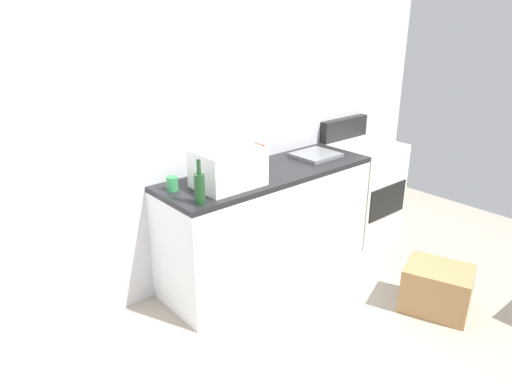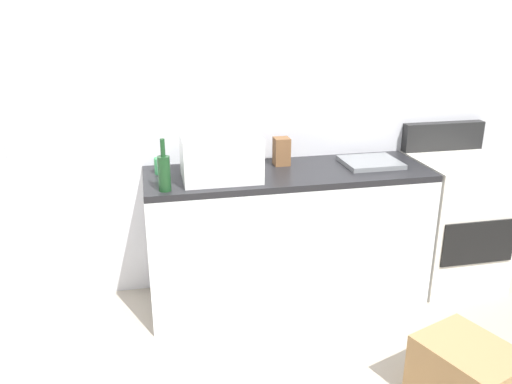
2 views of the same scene
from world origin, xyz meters
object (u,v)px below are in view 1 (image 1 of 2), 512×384
Objects in this scene: wine_bottle at (200,188)px; coffee_mug at (172,184)px; microwave at (228,168)px; knife_block at (255,156)px; cardboard_box_small at (437,288)px; stove_oven at (361,187)px.

wine_bottle reaches higher than coffee_mug.
microwave is 2.56× the size of knife_block.
cardboard_box_small is at bearing -43.33° from coffee_mug.
wine_bottle is at bearing -156.59° from microwave.
coffee_mug is at bearing 152.94° from microwave.
stove_oven is at bearing -2.97° from coffee_mug.
coffee_mug is (-2.01, 0.10, 0.48)m from stove_oven.
knife_block is at bearing 114.32° from cardboard_box_small.
cardboard_box_small is at bearing -65.68° from knife_block.
wine_bottle is at bearing 144.54° from cardboard_box_small.
microwave is 1.75m from cardboard_box_small.
cardboard_box_small is at bearing -117.57° from stove_oven.
coffee_mug is at bearing -177.74° from knife_block.
wine_bottle is 1.67× the size of knife_block.
cardboard_box_small is at bearing -47.45° from microwave.
cardboard_box_small is at bearing -35.46° from wine_bottle.
knife_block is at bearing 24.80° from wine_bottle.
wine_bottle is at bearing -173.69° from stove_oven.
knife_block is (0.43, 0.21, -0.05)m from microwave.
microwave is (-1.66, -0.07, 0.57)m from stove_oven.
wine_bottle reaches higher than knife_block.
wine_bottle is (-2.00, -0.22, 0.54)m from stove_oven.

